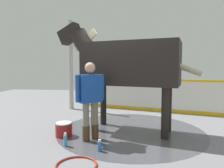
# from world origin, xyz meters

# --- Properties ---
(ground_plane) EXTENTS (16.00, 16.00, 0.02)m
(ground_plane) POSITION_xyz_m (0.00, 0.00, -0.01)
(ground_plane) COLOR gray
(wet_patch) EXTENTS (3.46, 3.46, 0.00)m
(wet_patch) POSITION_xyz_m (-0.23, 0.07, 0.00)
(wet_patch) COLOR #4C4C54
(wet_patch) RESTS_ON ground
(barrier_wall) EXTENTS (1.42, 4.74, 1.12)m
(barrier_wall) POSITION_xyz_m (2.08, -0.58, 0.52)
(barrier_wall) COLOR silver
(barrier_wall) RESTS_ON ground
(roof_post_near) EXTENTS (0.16, 0.16, 3.14)m
(roof_post_near) POSITION_xyz_m (2.15, 2.24, 1.57)
(roof_post_near) COLOR #B7B2A8
(roof_post_near) RESTS_ON ground
(horse) EXTENTS (1.54, 3.43, 2.64)m
(horse) POSITION_xyz_m (-0.20, 0.17, 1.59)
(horse) COLOR black
(horse) RESTS_ON ground
(handler) EXTENTS (0.47, 0.52, 1.61)m
(handler) POSITION_xyz_m (-0.95, 0.89, 0.92)
(handler) COLOR #47331E
(handler) RESTS_ON ground
(wash_bucket) EXTENTS (0.36, 0.36, 0.30)m
(wash_bucket) POSITION_xyz_m (-0.77, 1.53, 0.15)
(wash_bucket) COLOR maroon
(wash_bucket) RESTS_ON ground
(bottle_shampoo) EXTENTS (0.07, 0.07, 0.26)m
(bottle_shampoo) POSITION_xyz_m (-1.33, 1.31, 0.12)
(bottle_shampoo) COLOR #3399CC
(bottle_shampoo) RESTS_ON ground
(bottle_spray) EXTENTS (0.07, 0.07, 0.22)m
(bottle_spray) POSITION_xyz_m (-1.51, 0.61, 0.10)
(bottle_spray) COLOR blue
(bottle_spray) RESTS_ON ground
(hose_coil) EXTENTS (0.65, 0.65, 0.03)m
(hose_coil) POSITION_xyz_m (-2.11, 0.87, 0.02)
(hose_coil) COLOR #B72D1E
(hose_coil) RESTS_ON ground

